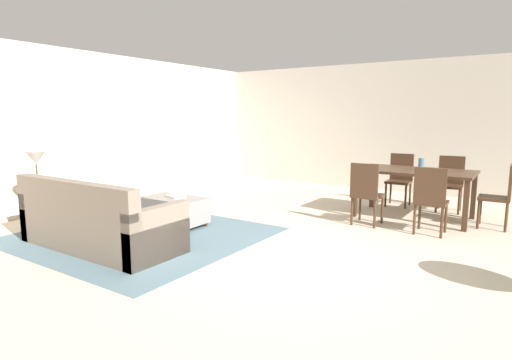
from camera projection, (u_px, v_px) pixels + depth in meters
ground_plane at (295, 259)px, 4.70m from camera, size 10.80×10.80×0.00m
wall_back at (412, 128)px, 8.60m from camera, size 9.00×0.12×2.70m
wall_left at (85, 129)px, 7.37m from camera, size 0.12×11.00×2.70m
area_rug at (142, 235)px, 5.64m from camera, size 3.00×2.80×0.01m
couch at (97, 224)px, 5.06m from camera, size 2.11×0.86×0.86m
ottoman_table at (175, 209)px, 6.10m from camera, size 0.92×0.53×0.42m
side_table at (39, 198)px, 5.82m from camera, size 0.40×0.40×0.58m
table_lamp at (36, 160)px, 5.73m from camera, size 0.26×0.26×0.53m
dining_table at (415, 175)px, 6.50m from camera, size 1.71×0.97×0.76m
dining_chair_near_left at (366, 190)px, 6.05m from camera, size 0.40×0.40×0.92m
dining_chair_near_right at (431, 197)px, 5.56m from camera, size 0.41×0.41×0.92m
dining_chair_far_left at (400, 176)px, 7.45m from camera, size 0.41×0.41×0.92m
dining_chair_far_right at (450, 180)px, 7.02m from camera, size 0.43×0.43×0.92m
dining_chair_head_east at (502, 193)px, 5.88m from camera, size 0.41×0.41×0.92m
vase_centerpiece at (421, 164)px, 6.43m from camera, size 0.08×0.08×0.19m
book_on_ottoman at (175, 196)px, 6.06m from camera, size 0.30×0.26×0.03m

